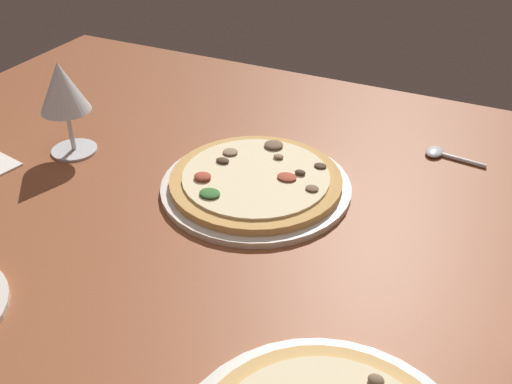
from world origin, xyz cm
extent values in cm
cube|color=brown|center=(0.00, 0.00, 2.00)|extent=(150.00, 110.00, 4.00)
cylinder|color=silver|center=(4.60, -9.50, 4.50)|extent=(28.78, 28.78, 1.00)
cylinder|color=tan|center=(4.60, -9.50, 5.60)|extent=(26.01, 26.01, 1.20)
cylinder|color=beige|center=(4.60, -9.50, 6.40)|extent=(22.20, 22.20, 0.40)
ellipsoid|color=#4C3828|center=(-1.34, -12.46, 6.92)|extent=(1.68, 1.24, 0.65)
ellipsoid|color=brown|center=(-4.45, -9.33, 6.83)|extent=(1.95, 1.72, 0.46)
ellipsoid|color=#937556|center=(11.00, -13.53, 6.86)|extent=(2.43, 2.33, 0.52)
ellipsoid|color=#387033|center=(8.15, -1.79, 6.90)|extent=(3.08, 2.62, 0.60)
ellipsoid|color=#937556|center=(3.49, -15.41, 6.90)|extent=(1.63, 1.35, 0.60)
ellipsoid|color=#AD4733|center=(11.20, -5.09, 7.00)|extent=(2.61, 2.39, 0.79)
ellipsoid|color=#4C3828|center=(10.82, -10.60, 6.88)|extent=(2.15, 1.58, 0.57)
ellipsoid|color=brown|center=(5.65, -18.44, 6.97)|extent=(3.09, 2.94, 0.74)
ellipsoid|color=#4C3828|center=(-3.35, -15.77, 6.81)|extent=(1.95, 1.60, 0.43)
ellipsoid|color=#AD4733|center=(0.37, -10.55, 6.85)|extent=(2.95, 2.47, 0.51)
ellipsoid|color=brown|center=(-21.83, 19.23, 6.97)|extent=(1.61, 1.33, 0.74)
cylinder|color=silver|center=(37.28, -6.80, 4.20)|extent=(7.58, 7.58, 0.40)
cylinder|color=silver|center=(37.28, -6.80, 8.00)|extent=(0.80, 0.80, 7.19)
cone|color=silver|center=(37.28, -6.80, 15.66)|extent=(8.06, 8.06, 8.14)
cone|color=#5B0F19|center=(37.28, -6.80, 13.28)|extent=(3.00, 3.00, 3.37)
ellipsoid|color=silver|center=(-17.82, -31.91, 4.50)|extent=(3.26, 4.31, 1.00)
cylinder|color=silver|center=(-22.03, -31.40, 4.35)|extent=(8.50, 1.71, 0.70)
camera|label=1|loc=(-26.69, 55.92, 52.13)|focal=40.18mm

